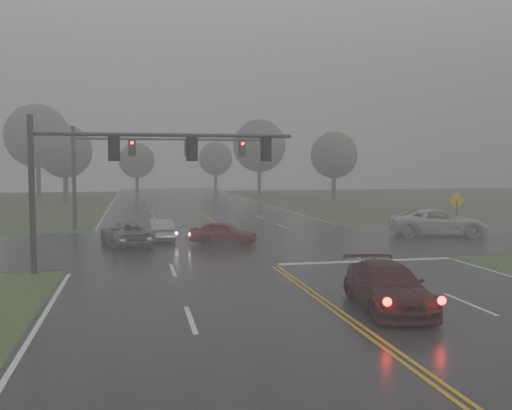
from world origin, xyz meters
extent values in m
plane|color=#334B20|center=(0.00, 0.00, 0.00)|extent=(180.00, 180.00, 0.00)
cube|color=black|center=(0.00, 20.00, 0.00)|extent=(18.00, 160.00, 0.02)
cube|color=black|center=(0.00, 22.00, 0.00)|extent=(120.00, 14.00, 0.02)
cube|color=silver|center=(4.50, 14.40, 0.00)|extent=(8.50, 0.50, 0.01)
imported|color=black|center=(1.64, 5.98, 0.00)|extent=(2.54, 5.05, 1.41)
imported|color=maroon|center=(-1.16, 21.49, 0.00)|extent=(4.13, 2.66, 1.31)
imported|color=#9EA1A5|center=(-4.57, 23.92, 0.00)|extent=(1.53, 3.98, 1.29)
imported|color=#56585D|center=(-6.57, 22.25, 0.00)|extent=(3.28, 5.17, 1.33)
imported|color=silver|center=(12.89, 22.64, 0.00)|extent=(6.60, 4.29, 1.69)
cylinder|color=black|center=(-10.20, 14.55, 3.29)|extent=(0.26, 0.26, 6.58)
cylinder|color=black|center=(-10.20, 14.55, 5.85)|extent=(0.16, 0.16, 0.73)
cylinder|color=black|center=(-4.68, 14.55, 5.80)|extent=(11.04, 0.16, 0.16)
cube|color=black|center=(-6.89, 14.55, 5.25)|extent=(0.31, 0.26, 0.96)
cube|color=black|center=(-6.89, 14.69, 5.25)|extent=(0.50, 0.03, 1.14)
cube|color=black|center=(-3.57, 14.55, 5.25)|extent=(0.31, 0.26, 0.96)
cube|color=black|center=(-3.57, 14.69, 5.25)|extent=(0.50, 0.03, 1.14)
cube|color=black|center=(-0.26, 14.55, 5.25)|extent=(0.31, 0.26, 0.96)
cube|color=black|center=(-0.26, 14.69, 5.25)|extent=(0.50, 0.03, 1.14)
cylinder|color=black|center=(-10.20, 31.14, 3.61)|extent=(0.28, 0.28, 7.22)
cylinder|color=black|center=(-10.20, 31.14, 6.42)|extent=(0.18, 0.18, 0.80)
cylinder|color=black|center=(-3.56, 31.14, 6.37)|extent=(13.28, 0.18, 0.18)
cube|color=black|center=(-6.22, 31.14, 5.76)|extent=(0.34, 0.28, 1.05)
cube|color=black|center=(-6.22, 31.30, 5.76)|extent=(0.55, 0.03, 1.25)
cylinder|color=#FF0C05|center=(-6.22, 30.98, 6.10)|extent=(0.22, 0.06, 0.22)
cube|color=black|center=(-2.23, 31.14, 5.76)|extent=(0.34, 0.28, 1.05)
cube|color=black|center=(-2.23, 31.30, 5.76)|extent=(0.55, 0.03, 1.25)
cylinder|color=#FF0C05|center=(-2.23, 30.98, 6.10)|extent=(0.22, 0.06, 0.22)
cube|color=black|center=(1.75, 31.14, 5.76)|extent=(0.34, 0.28, 1.05)
cube|color=black|center=(1.75, 31.30, 5.76)|extent=(0.55, 0.03, 1.25)
cylinder|color=#FF0C05|center=(1.75, 30.98, 6.10)|extent=(0.22, 0.06, 0.22)
cylinder|color=black|center=(14.53, 23.27, 1.12)|extent=(0.07, 0.07, 2.25)
cube|color=yellow|center=(14.53, 23.31, 2.25)|extent=(1.18, 0.14, 1.18)
cylinder|color=#312720|center=(-14.19, 60.98, 1.79)|extent=(0.61, 0.61, 3.59)
sphere|color=#31462E|center=(-14.19, 60.98, 6.18)|extent=(6.37, 6.37, 6.37)
cylinder|color=#312720|center=(11.35, 69.30, 2.11)|extent=(0.54, 0.54, 4.22)
sphere|color=#31462E|center=(11.35, 69.30, 7.27)|extent=(7.51, 7.51, 7.51)
cylinder|color=#312720|center=(-5.77, 78.69, 1.52)|extent=(0.55, 0.55, 3.03)
sphere|color=#31462E|center=(-5.77, 78.69, 5.23)|extent=(5.39, 5.39, 5.39)
cylinder|color=#312720|center=(18.77, 58.71, 1.68)|extent=(0.60, 0.60, 3.36)
sphere|color=#31462E|center=(18.77, 58.71, 5.79)|extent=(5.97, 5.97, 5.97)
cylinder|color=#312720|center=(-19.19, 73.34, 2.48)|extent=(0.61, 0.61, 4.96)
sphere|color=#31462E|center=(-19.19, 73.34, 8.54)|extent=(8.82, 8.82, 8.82)
cylinder|color=#312720|center=(7.55, 87.12, 1.63)|extent=(0.56, 0.56, 3.26)
sphere|color=#31462E|center=(7.55, 87.12, 5.61)|extent=(5.79, 5.79, 5.79)
camera|label=1|loc=(-6.02, -10.32, 4.51)|focal=40.00mm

